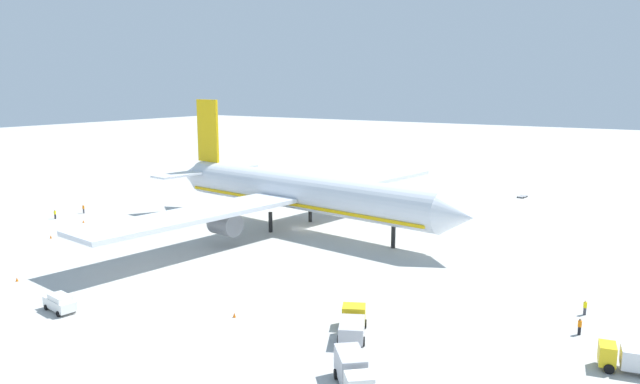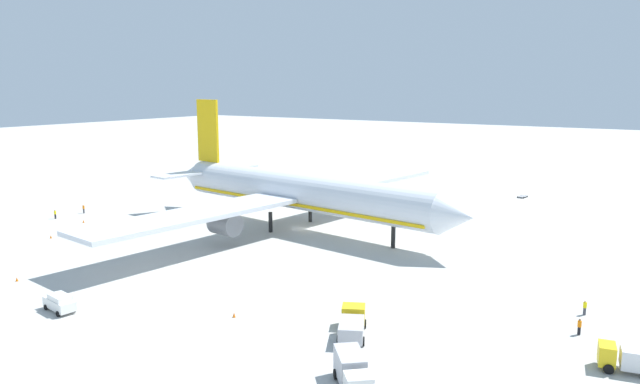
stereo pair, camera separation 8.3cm
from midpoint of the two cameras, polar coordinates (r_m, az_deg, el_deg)
ground_plane at (r=106.34m, az=-1.72°, el=-3.57°), size 600.00×600.00×0.00m
airliner at (r=105.91m, az=-2.22°, el=-0.00°), size 66.94×81.86×22.49m
service_truck_1 at (r=61.58m, az=27.37°, el=-13.91°), size 5.12×3.21×2.31m
service_truck_2 at (r=52.29m, az=3.12°, el=-16.80°), size 5.89×6.25×2.80m
service_truck_3 at (r=62.30m, az=3.09°, el=-12.49°), size 5.21×7.24×2.33m
service_van at (r=74.60m, az=-23.69°, el=-9.66°), size 4.79×2.61×1.97m
baggage_cart_0 at (r=143.50m, az=18.79°, el=-0.40°), size 1.85×3.22×0.40m
ground_worker_0 at (r=125.03m, az=-24.05°, el=-1.95°), size 0.51×0.51×1.78m
ground_worker_1 at (r=128.21m, az=-21.72°, el=-1.50°), size 0.51×0.51×1.78m
ground_worker_2 at (r=67.98m, az=23.58°, el=-11.72°), size 0.50×0.50×1.74m
ground_worker_3 at (r=73.70m, az=24.01°, el=-10.06°), size 0.54×0.54×1.71m
traffic_cone_0 at (r=109.62m, az=-24.40°, el=-3.92°), size 0.36×0.36×0.55m
traffic_cone_1 at (r=148.82m, az=-0.93°, el=0.51°), size 0.36×0.36×0.55m
traffic_cone_2 at (r=119.44m, az=-21.74°, el=-2.63°), size 0.36×0.36×0.55m
traffic_cone_3 at (r=88.02m, az=-27.05°, el=-7.46°), size 0.36×0.36×0.55m
traffic_cone_4 at (r=67.75m, az=-8.24°, el=-11.57°), size 0.36×0.36×0.55m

